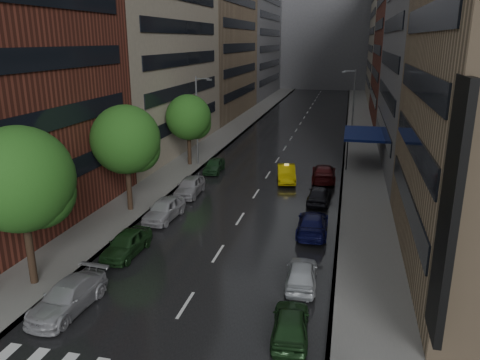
# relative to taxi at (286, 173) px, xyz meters

# --- Properties ---
(ground) EXTENTS (220.00, 220.00, 0.00)m
(ground) POSITION_rel_taxi_xyz_m (-2.01, -26.33, -0.76)
(ground) COLOR gray
(ground) RESTS_ON ground
(road) EXTENTS (14.00, 140.00, 0.01)m
(road) POSITION_rel_taxi_xyz_m (-2.01, 23.67, -0.75)
(road) COLOR black
(road) RESTS_ON ground
(sidewalk_left) EXTENTS (4.00, 140.00, 0.15)m
(sidewalk_left) POSITION_rel_taxi_xyz_m (-11.01, 23.67, -0.68)
(sidewalk_left) COLOR gray
(sidewalk_left) RESTS_ON ground
(sidewalk_right) EXTENTS (4.00, 140.00, 0.15)m
(sidewalk_right) POSITION_rel_taxi_xyz_m (6.99, 23.67, -0.68)
(sidewalk_right) COLOR gray
(sidewalk_right) RESTS_ON ground
(buildings_left) EXTENTS (8.00, 108.00, 38.00)m
(buildings_left) POSITION_rel_taxi_xyz_m (-17.01, 32.46, 15.23)
(buildings_left) COLOR maroon
(buildings_left) RESTS_ON ground
(buildings_right) EXTENTS (8.05, 109.10, 36.00)m
(buildings_right) POSITION_rel_taxi_xyz_m (12.99, 30.37, 14.28)
(buildings_right) COLOR #937A5B
(buildings_right) RESTS_ON ground
(building_far) EXTENTS (40.00, 14.00, 32.00)m
(building_far) POSITION_rel_taxi_xyz_m (-2.01, 91.67, 15.24)
(building_far) COLOR slate
(building_far) RESTS_ON ground
(tree_near) EXTENTS (5.42, 5.42, 8.64)m
(tree_near) POSITION_rel_taxi_xyz_m (-10.61, -22.24, 5.16)
(tree_near) COLOR #382619
(tree_near) RESTS_ON ground
(tree_mid) EXTENTS (5.13, 5.13, 8.17)m
(tree_mid) POSITION_rel_taxi_xyz_m (-10.61, -10.61, 4.83)
(tree_mid) COLOR #382619
(tree_mid) RESTS_ON ground
(tree_far) EXTENTS (4.65, 4.65, 7.40)m
(tree_far) POSITION_rel_taxi_xyz_m (-10.61, 3.37, 4.31)
(tree_far) COLOR #382619
(tree_far) RESTS_ON ground
(taxi) EXTENTS (2.38, 4.80, 1.51)m
(taxi) POSITION_rel_taxi_xyz_m (0.00, 0.00, 0.00)
(taxi) COLOR yellow
(taxi) RESTS_ON ground
(parked_cars_left) EXTENTS (2.33, 30.04, 1.56)m
(parked_cars_left) POSITION_rel_taxi_xyz_m (-7.41, -12.32, -0.02)
(parked_cars_left) COLOR gray
(parked_cars_left) RESTS_ON ground
(parked_cars_right) EXTENTS (2.43, 29.41, 1.54)m
(parked_cars_right) POSITION_rel_taxi_xyz_m (3.39, -9.85, -0.03)
(parked_cars_right) COLOR #193819
(parked_cars_right) RESTS_ON ground
(street_lamp_left) EXTENTS (1.74, 0.22, 9.00)m
(street_lamp_left) POSITION_rel_taxi_xyz_m (-9.73, 3.67, 4.13)
(street_lamp_left) COLOR gray
(street_lamp_left) RESTS_ON sidewalk_left
(street_lamp_right) EXTENTS (1.74, 0.22, 9.00)m
(street_lamp_right) POSITION_rel_taxi_xyz_m (5.71, 18.67, 4.13)
(street_lamp_right) COLOR gray
(street_lamp_right) RESTS_ON sidewalk_right
(awning) EXTENTS (4.00, 8.00, 3.12)m
(awning) POSITION_rel_taxi_xyz_m (6.97, 8.67, 2.38)
(awning) COLOR navy
(awning) RESTS_ON sidewalk_right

